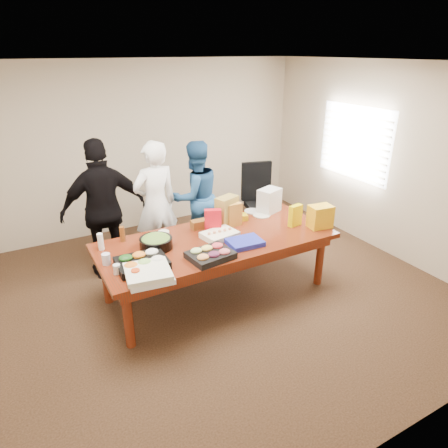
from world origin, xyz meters
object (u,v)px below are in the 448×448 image
conference_table (217,266)px  office_chair (263,204)px  sheet_cake (220,235)px  salad_bowl (156,243)px  person_center (156,205)px  person_right (196,197)px

conference_table → office_chair: bearing=37.7°
conference_table → sheet_cake: sheet_cake is taller
salad_bowl → person_center: bearing=70.0°
sheet_cake → person_center: bearing=100.6°
person_right → salad_bowl: (-1.03, -1.15, -0.01)m
office_chair → salad_bowl: bearing=-140.2°
office_chair → salad_bowl: size_ratio=3.07×
conference_table → person_right: bearing=75.9°
office_chair → person_right: bearing=-174.0°
office_chair → person_center: person_center is taller
conference_table → person_right: person_right is taller
office_chair → salad_bowl: 2.35m
conference_table → office_chair: (1.41, 1.09, 0.20)m
conference_table → sheet_cake: (0.04, 0.01, 0.41)m
conference_table → person_center: size_ratio=1.59×
sheet_cake → salad_bowl: size_ratio=1.07×
person_center → person_right: (0.68, 0.17, -0.05)m
person_right → salad_bowl: bearing=42.9°
person_right → person_center: bearing=8.9°
conference_table → salad_bowl: size_ratio=7.52×
conference_table → salad_bowl: 0.85m
office_chair → sheet_cake: 1.75m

